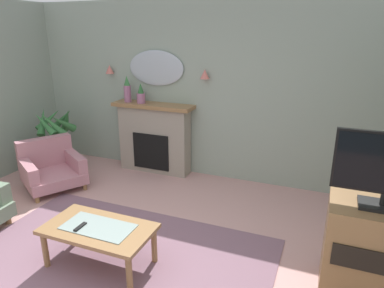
# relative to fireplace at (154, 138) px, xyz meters

# --- Properties ---
(floor) EXTENTS (6.88, 6.76, 0.10)m
(floor) POSITION_rel_fireplace_xyz_m (0.76, -2.71, -0.62)
(floor) COLOR #C6938E
(floor) RESTS_ON ground
(wall_back) EXTENTS (6.88, 0.10, 2.74)m
(wall_back) POSITION_rel_fireplace_xyz_m (0.76, 0.22, 0.80)
(wall_back) COLOR #93A393
(wall_back) RESTS_ON ground
(patterned_rug) EXTENTS (3.20, 2.40, 0.01)m
(patterned_rug) POSITION_rel_fireplace_xyz_m (0.76, -2.51, -0.56)
(patterned_rug) COLOR #7F5B6B
(patterned_rug) RESTS_ON ground
(fireplace) EXTENTS (1.36, 0.36, 1.16)m
(fireplace) POSITION_rel_fireplace_xyz_m (0.00, 0.00, 0.00)
(fireplace) COLOR gray
(fireplace) RESTS_ON ground
(mantel_vase_right) EXTENTS (0.12, 0.12, 0.43)m
(mantel_vase_right) POSITION_rel_fireplace_xyz_m (-0.45, -0.03, 0.79)
(mantel_vase_right) COLOR #9E6084
(mantel_vase_right) RESTS_ON fireplace
(mantel_vase_centre) EXTENTS (0.14, 0.14, 0.32)m
(mantel_vase_centre) POSITION_rel_fireplace_xyz_m (-0.20, -0.03, 0.73)
(mantel_vase_centre) COLOR #9E6084
(mantel_vase_centre) RESTS_ON fireplace
(wall_mirror) EXTENTS (0.96, 0.06, 0.56)m
(wall_mirror) POSITION_rel_fireplace_xyz_m (0.00, 0.14, 1.14)
(wall_mirror) COLOR #B2BCC6
(wall_sconce_left) EXTENTS (0.14, 0.14, 0.14)m
(wall_sconce_left) POSITION_rel_fireplace_xyz_m (-0.85, 0.09, 1.09)
(wall_sconce_left) COLOR #D17066
(wall_sconce_right) EXTENTS (0.14, 0.14, 0.14)m
(wall_sconce_right) POSITION_rel_fireplace_xyz_m (0.85, 0.09, 1.09)
(wall_sconce_right) COLOR #D17066
(coffee_table) EXTENTS (1.10, 0.60, 0.45)m
(coffee_table) POSITION_rel_fireplace_xyz_m (0.66, -2.44, -0.19)
(coffee_table) COLOR olive
(coffee_table) RESTS_ON ground
(tv_remote) EXTENTS (0.04, 0.16, 0.02)m
(tv_remote) POSITION_rel_fireplace_xyz_m (0.50, -2.52, -0.12)
(tv_remote) COLOR black
(tv_remote) RESTS_ON coffee_table
(armchair_by_coffee_table) EXTENTS (1.12, 1.11, 0.71)m
(armchair_by_coffee_table) POSITION_rel_fireplace_xyz_m (-1.18, -1.14, -0.27)
(armchair_by_coffee_table) COLOR #B77A84
(armchair_by_coffee_table) RESTS_ON ground
(tv_cabinet) EXTENTS (0.80, 0.57, 0.90)m
(tv_cabinet) POSITION_rel_fireplace_xyz_m (3.15, -1.88, -0.12)
(tv_cabinet) COLOR olive
(tv_cabinet) RESTS_ON ground
(potted_plant_tall_palm) EXTENTS (0.66, 0.67, 1.07)m
(potted_plant_tall_palm) POSITION_rel_fireplace_xyz_m (-1.58, -0.53, -0.00)
(potted_plant_tall_palm) COLOR silver
(potted_plant_tall_palm) RESTS_ON ground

